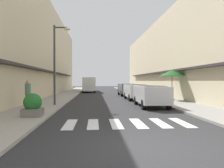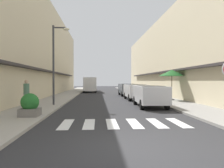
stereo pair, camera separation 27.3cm
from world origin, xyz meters
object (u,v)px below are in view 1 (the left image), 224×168
at_px(cafe_umbrella, 172,73).
at_px(delivery_van, 89,83).
at_px(parked_car_near, 151,94).
at_px(parked_car_far, 127,88).
at_px(street_lamp, 57,57).
at_px(planter_corner, 33,105).
at_px(parked_car_mid, 136,90).
at_px(pedestrian_walking_near, 28,93).

bearing_deg(cafe_umbrella, delivery_van, 116.35).
bearing_deg(parked_car_near, parked_car_far, 90.00).
xyz_separation_m(parked_car_far, street_lamp, (-6.52, -10.91, 2.59)).
distance_m(delivery_van, street_lamp, 19.42).
relative_size(street_lamp, planter_corner, 5.11).
distance_m(parked_car_mid, cafe_umbrella, 3.70).
height_order(parked_car_mid, pedestrian_walking_near, pedestrian_walking_near).
bearing_deg(delivery_van, cafe_umbrella, -63.65).
relative_size(street_lamp, pedestrian_walking_near, 3.19).
xyz_separation_m(parked_car_mid, planter_corner, (-6.82, -9.81, -0.29)).
height_order(parked_car_mid, parked_car_far, same).
height_order(parked_car_near, pedestrian_walking_near, pedestrian_walking_near).
xyz_separation_m(parked_car_far, delivery_van, (-4.88, 8.33, 0.48)).
bearing_deg(parked_car_near, pedestrian_walking_near, -170.81).
distance_m(parked_car_mid, planter_corner, 11.95).
bearing_deg(planter_corner, parked_car_near, 31.68).
bearing_deg(pedestrian_walking_near, parked_car_near, -94.46).
distance_m(parked_car_far, planter_corner, 17.23).
bearing_deg(parked_car_far, parked_car_mid, -90.00).
bearing_deg(cafe_umbrella, planter_corner, -139.80).
bearing_deg(street_lamp, cafe_umbrella, 19.57).
bearing_deg(delivery_van, pedestrian_walking_near, -98.16).
height_order(parked_car_far, delivery_van, delivery_van).
height_order(parked_car_far, cafe_umbrella, cafe_umbrella).
bearing_deg(parked_car_near, delivery_van, 103.76).
bearing_deg(parked_car_near, cafe_umbrella, 53.82).
distance_m(parked_car_near, pedestrian_walking_near, 8.03).
bearing_deg(parked_car_far, street_lamp, -120.85).
bearing_deg(planter_corner, parked_car_far, 66.67).
relative_size(parked_car_mid, pedestrian_walking_near, 2.33).
bearing_deg(delivery_van, planter_corner, -94.59).
distance_m(street_lamp, pedestrian_walking_near, 3.46).
xyz_separation_m(parked_car_near, street_lamp, (-6.52, 0.70, 2.59)).
bearing_deg(cafe_umbrella, street_lamp, -160.43).
bearing_deg(delivery_van, parked_car_far, -59.63).
bearing_deg(pedestrian_walking_near, delivery_van, -21.81).
bearing_deg(parked_car_mid, pedestrian_walking_near, -139.04).
relative_size(parked_car_near, pedestrian_walking_near, 2.54).
xyz_separation_m(parked_car_mid, delivery_van, (-4.88, 14.34, 0.48)).
relative_size(parked_car_near, delivery_van, 0.81).
distance_m(parked_car_far, street_lamp, 12.97).
bearing_deg(delivery_van, parked_car_mid, -71.20).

